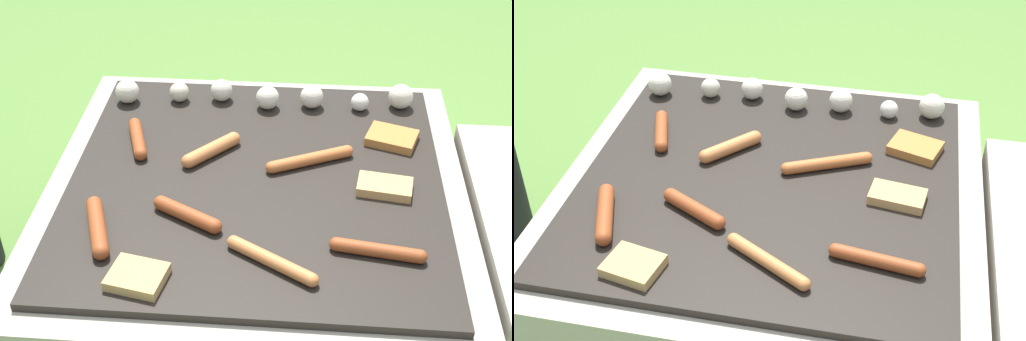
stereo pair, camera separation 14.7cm
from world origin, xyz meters
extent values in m
plane|color=#567F38|center=(0.00, 0.00, 0.00)|extent=(14.00, 14.00, 0.00)
cube|color=#A89E8C|center=(0.00, 0.00, 0.18)|extent=(0.88, 0.88, 0.35)
cube|color=black|center=(0.00, 0.00, 0.36)|extent=(0.77, 0.77, 0.02)
cylinder|color=#93421E|center=(-0.12, -0.15, 0.39)|extent=(0.13, 0.09, 0.03)
sphere|color=#93421E|center=(-0.06, -0.18, 0.39)|extent=(0.03, 0.03, 0.03)
sphere|color=#93421E|center=(-0.18, -0.11, 0.39)|extent=(0.03, 0.03, 0.03)
cylinder|color=#C6753D|center=(-0.10, 0.08, 0.39)|extent=(0.11, 0.11, 0.03)
sphere|color=#C6753D|center=(-0.15, 0.03, 0.39)|extent=(0.03, 0.03, 0.03)
sphere|color=#C6753D|center=(-0.06, 0.12, 0.39)|extent=(0.03, 0.03, 0.03)
cylinder|color=#B7602D|center=(0.11, 0.06, 0.39)|extent=(0.17, 0.10, 0.03)
sphere|color=#B7602D|center=(0.03, 0.02, 0.39)|extent=(0.03, 0.03, 0.03)
sphere|color=#B7602D|center=(0.19, 0.10, 0.39)|extent=(0.03, 0.03, 0.03)
cylinder|color=#93421E|center=(0.24, -0.22, 0.39)|extent=(0.15, 0.05, 0.03)
sphere|color=#93421E|center=(0.16, -0.21, 0.39)|extent=(0.03, 0.03, 0.03)
sphere|color=#93421E|center=(0.31, -0.23, 0.39)|extent=(0.03, 0.03, 0.03)
cylinder|color=#93421E|center=(-0.27, 0.11, 0.39)|extent=(0.07, 0.13, 0.03)
sphere|color=#93421E|center=(-0.25, 0.05, 0.39)|extent=(0.03, 0.03, 0.03)
sphere|color=#93421E|center=(-0.29, 0.16, 0.39)|extent=(0.03, 0.03, 0.03)
cylinder|color=#C6753D|center=(0.05, -0.26, 0.39)|extent=(0.16, 0.11, 0.03)
sphere|color=#C6753D|center=(-0.02, -0.21, 0.39)|extent=(0.03, 0.03, 0.03)
sphere|color=#C6753D|center=(0.12, -0.30, 0.39)|extent=(0.03, 0.03, 0.03)
cylinder|color=#93421E|center=(-0.28, -0.20, 0.39)|extent=(0.08, 0.14, 0.03)
sphere|color=#93421E|center=(-0.26, -0.26, 0.39)|extent=(0.03, 0.03, 0.03)
sphere|color=#93421E|center=(-0.31, -0.13, 0.39)|extent=(0.03, 0.03, 0.03)
cube|color=#B27033|center=(0.29, 0.16, 0.38)|extent=(0.13, 0.11, 0.02)
cube|color=tan|center=(-0.18, -0.31, 0.38)|extent=(0.11, 0.10, 0.02)
cube|color=tan|center=(0.26, -0.02, 0.38)|extent=(0.12, 0.08, 0.02)
sphere|color=beige|center=(-0.34, 0.29, 0.40)|extent=(0.06, 0.06, 0.06)
sphere|color=beige|center=(-0.21, 0.30, 0.40)|extent=(0.05, 0.05, 0.05)
sphere|color=beige|center=(-0.11, 0.31, 0.40)|extent=(0.05, 0.05, 0.05)
sphere|color=beige|center=(0.01, 0.28, 0.40)|extent=(0.06, 0.06, 0.06)
sphere|color=beige|center=(0.11, 0.30, 0.40)|extent=(0.06, 0.06, 0.06)
sphere|color=silver|center=(0.23, 0.29, 0.39)|extent=(0.04, 0.04, 0.04)
sphere|color=beige|center=(0.32, 0.31, 0.40)|extent=(0.06, 0.06, 0.06)
camera|label=1|loc=(0.09, -1.19, 1.27)|focal=50.00mm
camera|label=2|loc=(0.24, -1.16, 1.27)|focal=50.00mm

